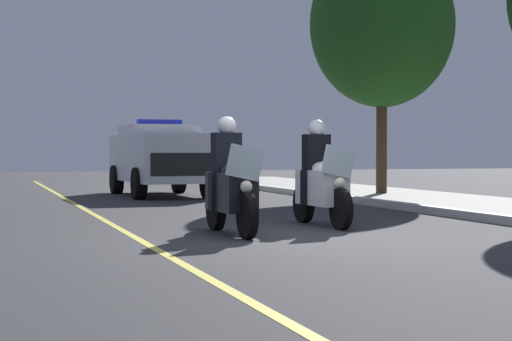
% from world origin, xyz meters
% --- Properties ---
extents(ground_plane, '(80.00, 80.00, 0.00)m').
position_xyz_m(ground_plane, '(0.00, 0.00, 0.00)').
color(ground_plane, '#333335').
extents(lane_stripe_center, '(48.00, 0.12, 0.01)m').
position_xyz_m(lane_stripe_center, '(0.00, -2.12, 0.00)').
color(lane_stripe_center, '#E0D14C').
rests_on(lane_stripe_center, ground).
extents(police_motorcycle_lead_left, '(2.14, 0.58, 1.72)m').
position_xyz_m(police_motorcycle_lead_left, '(-0.67, -0.71, 0.70)').
color(police_motorcycle_lead_left, black).
rests_on(police_motorcycle_lead_left, ground).
extents(police_motorcycle_lead_right, '(2.14, 0.58, 1.72)m').
position_xyz_m(police_motorcycle_lead_right, '(-1.56, 1.06, 0.70)').
color(police_motorcycle_lead_right, black).
rests_on(police_motorcycle_lead_right, ground).
extents(police_suv, '(4.96, 2.19, 2.05)m').
position_xyz_m(police_suv, '(-11.62, 0.45, 1.07)').
color(police_suv, silver).
rests_on(police_suv, ground).
extents(tree_far_back, '(3.77, 3.77, 6.58)m').
position_xyz_m(tree_far_back, '(-9.29, 5.85, 4.50)').
color(tree_far_back, '#42301E').
rests_on(tree_far_back, sidewalk_strip).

